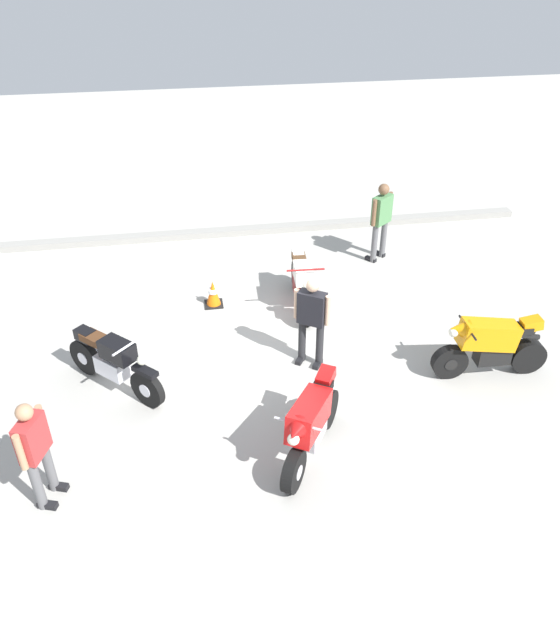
{
  "coord_description": "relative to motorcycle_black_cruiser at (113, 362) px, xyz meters",
  "views": [
    {
      "loc": [
        -1.25,
        -9.06,
        6.48
      ],
      "look_at": [
        0.18,
        -0.46,
        0.75
      ],
      "focal_mm": 34.67,
      "sensor_mm": 36.0,
      "label": 1
    }
  ],
  "objects": [
    {
      "name": "ground_plane",
      "position": [
        2.59,
        0.88,
        -0.52
      ],
      "size": [
        40.0,
        40.0,
        0.0
      ],
      "primitive_type": "plane",
      "color": "#ADAAA3"
    },
    {
      "name": "curb_edge",
      "position": [
        2.59,
        5.48,
        -0.45
      ],
      "size": [
        14.0,
        0.3,
        0.15
      ],
      "primitive_type": "cube",
      "color": "gray",
      "rests_on": "ground"
    },
    {
      "name": "motorcycle_black_cruiser",
      "position": [
        0.0,
        0.0,
        0.0
      ],
      "size": [
        1.58,
        1.55,
        1.09
      ],
      "rotation": [
        0.0,
        0.0,
        5.51
      ],
      "color": "black",
      "rests_on": "ground"
    },
    {
      "name": "motorcycle_cream_vintage",
      "position": [
        3.46,
        2.04,
        -0.03
      ],
      "size": [
        0.7,
        1.96,
        1.07
      ],
      "rotation": [
        0.0,
        0.0,
        4.65
      ],
      "color": "black",
      "rests_on": "ground"
    },
    {
      "name": "motorcycle_red_sportbike",
      "position": [
        2.8,
        -1.97,
        0.07
      ],
      "size": [
        1.17,
        1.77,
        1.14
      ],
      "rotation": [
        0.0,
        0.0,
        4.17
      ],
      "color": "black",
      "rests_on": "ground"
    },
    {
      "name": "motorcycle_orange_sportbike",
      "position": [
        6.1,
        -0.63,
        0.07
      ],
      "size": [
        1.96,
        0.7,
        1.14
      ],
      "rotation": [
        0.0,
        0.0,
        3.11
      ],
      "color": "black",
      "rests_on": "ground"
    },
    {
      "name": "person_in_black_shirt",
      "position": [
        3.25,
        0.17,
        0.4
      ],
      "size": [
        0.58,
        0.49,
        1.64
      ],
      "rotation": [
        0.0,
        0.0,
        4.13
      ],
      "color": "#262628",
      "rests_on": "ground"
    },
    {
      "name": "person_in_red_shirt",
      "position": [
        -0.77,
        -2.19,
        0.38
      ],
      "size": [
        0.43,
        0.62,
        1.6
      ],
      "rotation": [
        0.0,
        0.0,
        5.95
      ],
      "color": "#59595B",
      "rests_on": "ground"
    },
    {
      "name": "person_in_green_shirt",
      "position": [
        5.52,
        3.68,
        0.5
      ],
      "size": [
        0.58,
        0.53,
        1.76
      ],
      "rotation": [
        0.0,
        0.0,
        2.24
      ],
      "color": "#59595B",
      "rests_on": "ground"
    },
    {
      "name": "traffic_cone",
      "position": [
        1.74,
        2.31,
        -0.26
      ],
      "size": [
        0.36,
        0.36,
        0.53
      ],
      "color": "black",
      "rests_on": "ground"
    }
  ]
}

